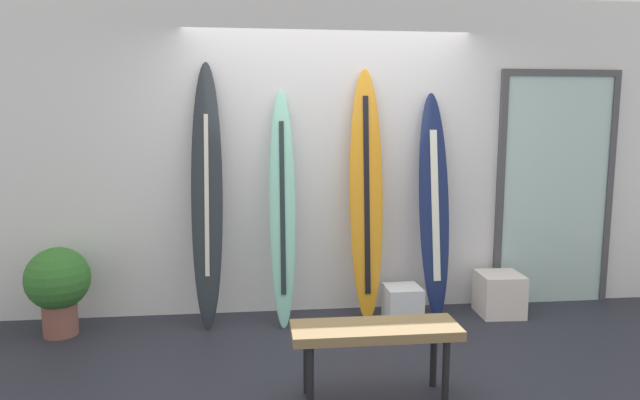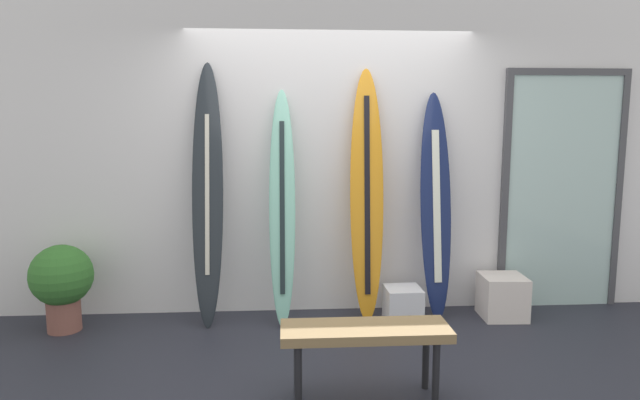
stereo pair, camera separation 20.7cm
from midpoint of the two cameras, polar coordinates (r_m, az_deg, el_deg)
The scene contains 11 objects.
ground at distance 4.07m, azimuth 4.00°, elevation -17.07°, with size 8.00×8.00×0.04m, color #272832.
wall_back at distance 4.98m, azimuth 2.14°, elevation 4.52°, with size 7.20×0.20×2.80m, color silver.
surfboard_charcoal at distance 4.68m, azimuth -10.37°, elevation 0.38°, with size 0.27×0.44×2.22m.
surfboard_seafoam at distance 4.64m, azimuth -2.67°, elevation -0.73°, with size 0.23×0.48×2.00m.
surfboard_sunset at distance 4.75m, azimuth 6.14°, elevation 0.53°, with size 0.30×0.38×2.17m.
surfboard_navy at distance 4.90m, azimuth 13.13°, elevation -0.76°, with size 0.28×0.38×1.97m.
display_block_left at distance 5.19m, azimuth 19.55°, elevation -9.45°, with size 0.39×0.39×0.37m.
display_block_center at distance 4.88m, azimuth 9.85°, elevation -10.67°, with size 0.31×0.31×0.30m.
glass_door at distance 5.54m, azimuth 24.83°, elevation 1.28°, with size 1.14×0.06×2.18m.
potted_plant at distance 4.95m, azimuth -24.19°, elevation -7.64°, with size 0.50×0.50×0.72m.
bench at distance 3.47m, azimuth 6.48°, elevation -13.87°, with size 1.03×0.34×0.47m.
Camera 2 is at (-0.41, -3.66, 1.70)m, focal length 30.78 mm.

